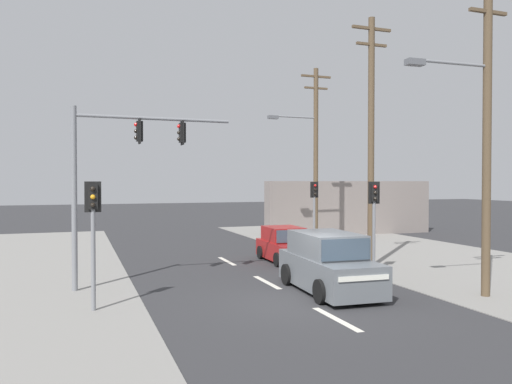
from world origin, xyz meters
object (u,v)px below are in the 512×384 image
hatchback_receding_far (285,246)px  utility_pole_midground_right (371,137)px  utility_pole_foreground_right (483,125)px  pedestal_signal_right_kerb (374,212)px  pedestal_signal_far_median (314,203)px  suv_oncoming_mid (328,264)px  traffic_signal_mast (116,164)px  utility_pole_background_right (314,150)px  pedestal_signal_left_kerb (93,223)px

hatchback_receding_far → utility_pole_midground_right: bearing=-44.2°
utility_pole_foreground_right → utility_pole_midground_right: bearing=93.0°
utility_pole_midground_right → pedestal_signal_right_kerb: size_ratio=2.89×
utility_pole_foreground_right → utility_pole_midground_right: 5.74m
pedestal_signal_far_median → hatchback_receding_far: pedestal_signal_far_median is taller
pedestal_signal_right_kerb → suv_oncoming_mid: 3.83m
traffic_signal_mast → pedestal_signal_right_kerb: 9.58m
traffic_signal_mast → utility_pole_foreground_right: bearing=-25.9°
utility_pole_midground_right → pedestal_signal_far_median: bearing=86.5°
utility_pole_background_right → traffic_signal_mast: size_ratio=1.65×
utility_pole_background_right → pedestal_signal_far_median: bearing=-115.0°
utility_pole_foreground_right → pedestal_signal_right_kerb: bearing=105.0°
utility_pole_foreground_right → utility_pole_midground_right: (-0.30, 5.73, 0.10)m
utility_pole_foreground_right → suv_oncoming_mid: 6.43m
utility_pole_midground_right → traffic_signal_mast: size_ratio=1.72×
pedestal_signal_right_kerb → pedestal_signal_far_median: same height
pedestal_signal_left_kerb → suv_oncoming_mid: 7.40m
hatchback_receding_far → utility_pole_foreground_right: bearing=-70.2°
pedestal_signal_left_kerb → hatchback_receding_far: bearing=36.4°
utility_pole_foreground_right → utility_pole_background_right: (0.75, 13.14, 0.02)m
pedestal_signal_far_median → pedestal_signal_right_kerb: bearing=-99.1°
pedestal_signal_far_median → traffic_signal_mast: bearing=-148.2°
pedestal_signal_left_kerb → pedestal_signal_far_median: (11.38, 9.40, 0.00)m
utility_pole_foreground_right → utility_pole_background_right: size_ratio=1.00×
traffic_signal_mast → hatchback_receding_far: 8.87m
pedestal_signal_far_median → utility_pole_background_right: bearing=65.0°
utility_pole_background_right → suv_oncoming_mid: size_ratio=2.14×
hatchback_receding_far → suv_oncoming_mid: suv_oncoming_mid is taller
utility_pole_background_right → hatchback_receding_far: 7.62m
utility_pole_foreground_right → pedestal_signal_left_kerb: size_ratio=2.77×
utility_pole_foreground_right → pedestal_signal_left_kerb: bearing=168.7°
pedestal_signal_left_kerb → suv_oncoming_mid: bearing=0.3°
utility_pole_foreground_right → pedestal_signal_right_kerb: 5.22m
utility_pole_midground_right → utility_pole_background_right: bearing=81.9°
pedestal_signal_left_kerb → hatchback_receding_far: (8.29, 6.11, -1.71)m
utility_pole_midground_right → suv_oncoming_mid: size_ratio=2.23×
utility_pole_foreground_right → utility_pole_background_right: utility_pole_background_right is taller
pedestal_signal_right_kerb → suv_oncoming_mid: bearing=-147.2°
traffic_signal_mast → pedestal_signal_right_kerb: size_ratio=1.69×
utility_pole_midground_right → hatchback_receding_far: utility_pole_midground_right is taller
pedestal_signal_right_kerb → pedestal_signal_far_median: bearing=80.9°
utility_pole_midground_right → suv_oncoming_mid: utility_pole_midground_right is taller
utility_pole_background_right → traffic_signal_mast: utility_pole_background_right is taller
utility_pole_midground_right → pedestal_signal_left_kerb: (-11.02, -3.46, -2.97)m
utility_pole_foreground_right → suv_oncoming_mid: utility_pole_foreground_right is taller
pedestal_signal_right_kerb → pedestal_signal_far_median: size_ratio=1.00×
utility_pole_background_right → traffic_signal_mast: 13.89m
suv_oncoming_mid → hatchback_receding_far: bearing=80.1°
utility_pole_foreground_right → pedestal_signal_left_kerb: 11.89m
traffic_signal_mast → suv_oncoming_mid: 7.73m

